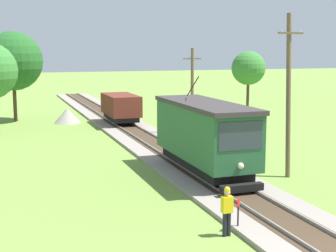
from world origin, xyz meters
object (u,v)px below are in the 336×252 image
object	(u,v)px
red_tram	(204,134)
gravel_pile	(67,115)
utility_pole_mid	(192,91)
trackside_signal_marker	(238,213)
utility_pole_near_tram	(288,94)
freight_car	(121,107)
tree_left_near	(13,61)
track_worker	(227,209)
tree_right_far	(248,68)

from	to	relation	value
red_tram	gravel_pile	xyz separation A→B (m)	(-4.17, 20.95, -1.53)
utility_pole_mid	trackside_signal_marker	distance (m)	20.32
red_tram	utility_pole_near_tram	world-z (taller)	utility_pole_near_tram
freight_car	tree_left_near	size ratio (longest dim) A/B	0.65
utility_pole_mid	gravel_pile	world-z (taller)	utility_pole_mid
freight_car	utility_pole_mid	world-z (taller)	utility_pole_mid
utility_pole_mid	trackside_signal_marker	bearing A→B (deg)	-106.97
gravel_pile	track_worker	size ratio (longest dim) A/B	1.32
utility_pole_near_tram	tree_right_far	world-z (taller)	utility_pole_near_tram
utility_pole_mid	track_worker	xyz separation A→B (m)	(-6.49, -19.61, -2.38)
utility_pole_near_tram	utility_pole_mid	distance (m)	13.09
track_worker	tree_right_far	bearing A→B (deg)	-30.33
utility_pole_near_tram	gravel_pile	size ratio (longest dim) A/B	3.49
utility_pole_mid	track_worker	bearing A→B (deg)	-108.31
red_tram	utility_pole_near_tram	xyz separation A→B (m)	(3.98, -1.36, 2.03)
utility_pole_near_tram	tree_right_far	bearing A→B (deg)	65.58
utility_pole_mid	gravel_pile	xyz separation A→B (m)	(-8.15, 9.25, -2.70)
red_tram	trackside_signal_marker	distance (m)	7.95
utility_pole_near_tram	tree_right_far	distance (m)	31.35
red_tram	utility_pole_mid	xyz separation A→B (m)	(3.98, 11.70, 1.18)
freight_car	tree_right_far	world-z (taller)	tree_right_far
track_worker	utility_pole_mid	bearing A→B (deg)	-19.65
freight_car	gravel_pile	size ratio (longest dim) A/B	2.20
red_tram	freight_car	distance (m)	18.16
red_tram	track_worker	size ratio (longest dim) A/B	4.79
trackside_signal_marker	tree_left_near	xyz separation A→B (m)	(-6.56, 31.04, 4.73)
track_worker	tree_left_near	distance (m)	32.24
red_tram	tree_left_near	bearing A→B (deg)	109.81
utility_pole_near_tram	utility_pole_mid	size ratio (longest dim) A/B	1.26
utility_pole_near_tram	tree_right_far	xyz separation A→B (m)	(12.96, 28.55, 0.10)
utility_pole_near_tram	freight_car	bearing A→B (deg)	101.54
red_tram	gravel_pile	distance (m)	21.41
freight_car	trackside_signal_marker	size ratio (longest dim) A/B	4.41
red_tram	utility_pole_near_tram	size ratio (longest dim) A/B	1.04
gravel_pile	tree_left_near	world-z (taller)	tree_left_near
utility_pole_mid	trackside_signal_marker	size ratio (longest dim) A/B	5.55
red_tram	freight_car	size ratio (longest dim) A/B	1.64
freight_car	tree_right_far	size ratio (longest dim) A/B	0.83
red_tram	tree_right_far	distance (m)	32.10
utility_pole_mid	tree_left_near	xyz separation A→B (m)	(-12.43, 11.77, 2.03)
trackside_signal_marker	utility_pole_mid	bearing A→B (deg)	73.03
utility_pole_near_tram	trackside_signal_marker	bearing A→B (deg)	-133.47
utility_pole_near_tram	track_worker	distance (m)	9.77
utility_pole_mid	trackside_signal_marker	xyz separation A→B (m)	(-5.88, -19.26, -2.70)
gravel_pile	tree_right_far	world-z (taller)	tree_right_far
utility_pole_near_tram	utility_pole_mid	xyz separation A→B (m)	(0.00, 13.06, -0.85)
tree_left_near	freight_car	bearing A→B (deg)	-32.24
utility_pole_mid	tree_left_near	world-z (taller)	tree_left_near
freight_car	utility_pole_mid	bearing A→B (deg)	-58.29
red_tram	trackside_signal_marker	bearing A→B (deg)	-104.09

